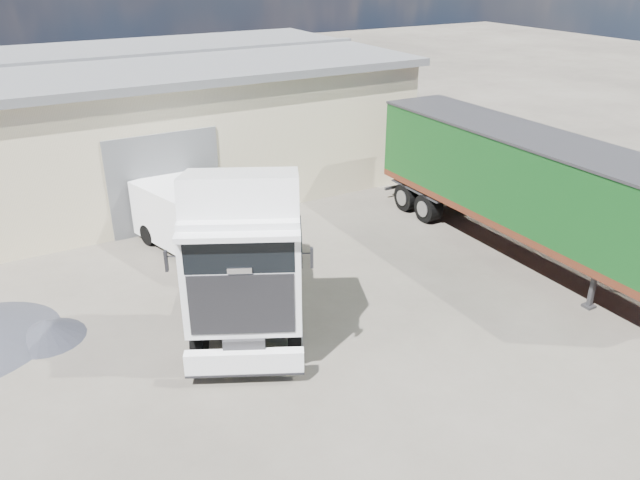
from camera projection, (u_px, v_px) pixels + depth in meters
ground at (365, 353)px, 15.84m from camera, size 120.00×120.00×0.00m
warehouse at (19, 135)px, 24.69m from camera, size 30.60×12.60×5.42m
brick_boundary_wall at (523, 170)px, 25.17m from camera, size 0.35×26.00×2.50m
tractor_unit at (247, 262)px, 15.99m from camera, size 5.58×7.53×4.83m
box_trailer at (521, 180)px, 20.36m from camera, size 2.63×12.19×4.05m
panel_van at (204, 224)px, 20.56m from camera, size 3.46×5.59×2.13m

